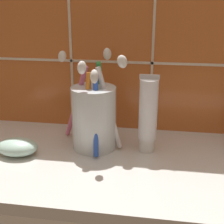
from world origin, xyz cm
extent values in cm
cube|color=silver|center=(0.00, 0.00, 1.00)|extent=(65.22, 28.80, 2.00)
cube|color=#C6662D|center=(0.00, 14.65, 21.23)|extent=(75.22, 1.50, 42.45)
cube|color=beige|center=(0.00, 13.80, 16.13)|extent=(75.22, 0.24, 0.50)
cube|color=beige|center=(-14.68, 13.80, 21.23)|extent=(0.50, 0.24, 42.45)
cube|color=beige|center=(1.63, 13.80, 21.23)|extent=(0.50, 0.24, 42.45)
cylinder|color=silver|center=(-8.13, 4.26, 7.73)|extent=(8.04, 8.04, 11.45)
cylinder|color=white|center=(-5.31, 4.05, 9.76)|extent=(4.77, 0.98, 14.95)
ellipsoid|color=white|center=(-3.09, 4.01, 18.18)|extent=(2.22, 1.34, 2.56)
cylinder|color=green|center=(-7.02, 7.24, 9.96)|extent=(2.37, 3.28, 15.26)
ellipsoid|color=white|center=(-6.36, 8.42, 18.61)|extent=(2.11, 2.39, 2.43)
cylinder|color=pink|center=(-12.03, 6.69, 9.65)|extent=(6.16, 4.45, 14.84)
ellipsoid|color=white|center=(-14.86, 8.53, 17.92)|extent=(2.72, 2.40, 2.68)
cylinder|color=orange|center=(-9.06, 2.81, 9.35)|extent=(1.98, 2.56, 13.99)
ellipsoid|color=white|center=(-9.50, 2.03, 17.39)|extent=(2.08, 2.31, 2.37)
cylinder|color=blue|center=(-7.23, 1.56, 8.97)|extent=(1.61, 4.55, 13.38)
ellipsoid|color=white|center=(-6.89, -0.51, 16.61)|extent=(1.64, 2.39, 2.57)
cylinder|color=white|center=(1.54, 4.26, 3.20)|extent=(2.77, 2.77, 2.40)
cylinder|color=white|center=(1.54, 4.26, 9.85)|extent=(3.25, 3.25, 10.91)
cube|color=silver|center=(1.54, 4.26, 15.71)|extent=(3.42, 0.36, 0.80)
ellipsoid|color=silver|center=(-20.95, -0.87, 3.46)|extent=(7.30, 5.18, 2.93)
camera|label=1|loc=(3.16, -47.02, 28.30)|focal=50.00mm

